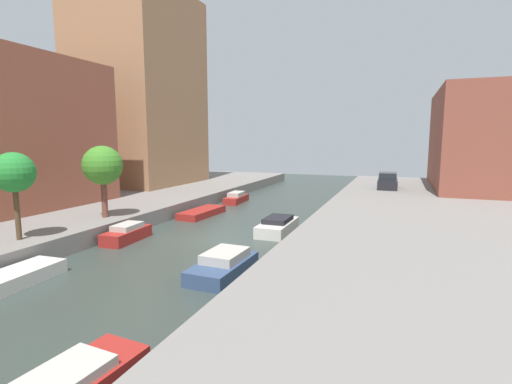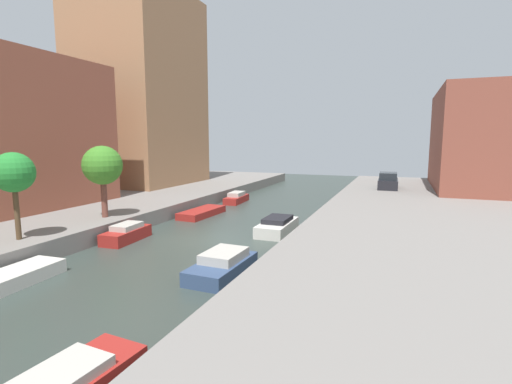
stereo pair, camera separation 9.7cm
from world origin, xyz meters
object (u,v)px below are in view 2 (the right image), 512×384
(street_tree_1, at_px, (13,173))
(parked_car, at_px, (388,182))
(moored_boat_left_4, at_px, (202,213))
(moored_boat_right_2, at_px, (222,265))
(apartment_tower_far, at_px, (140,91))
(street_tree_2, at_px, (102,166))
(low_block_right, at_px, (494,140))
(moored_boat_right_3, at_px, (277,226))
(moored_boat_left_2, at_px, (10,279))
(moored_boat_left_5, at_px, (236,198))
(moored_boat_left_3, at_px, (126,234))

(street_tree_1, height_order, parked_car, street_tree_1)
(moored_boat_left_4, xyz_separation_m, moored_boat_right_2, (6.93, -10.71, 0.17))
(apartment_tower_far, relative_size, street_tree_2, 4.53)
(parked_car, xyz_separation_m, moored_boat_right_2, (-5.69, -24.46, -1.23))
(low_block_right, bearing_deg, apartment_tower_far, -168.04)
(moored_boat_right_3, bearing_deg, moored_boat_left_4, 156.72)
(moored_boat_left_4, bearing_deg, moored_boat_left_2, -90.91)
(apartment_tower_far, distance_m, street_tree_2, 19.82)
(moored_boat_left_2, relative_size, moored_boat_right_2, 1.10)
(moored_boat_left_2, bearing_deg, street_tree_2, 108.11)
(parked_car, bearing_deg, moored_boat_right_2, -103.09)
(street_tree_2, bearing_deg, moored_boat_left_4, 67.17)
(apartment_tower_far, relative_size, moored_boat_right_3, 4.91)
(low_block_right, xyz_separation_m, moored_boat_left_2, (-21.92, -31.29, -5.35))
(apartment_tower_far, bearing_deg, parked_car, 10.07)
(apartment_tower_far, distance_m, moored_boat_left_4, 18.66)
(street_tree_2, bearing_deg, apartment_tower_far, 120.47)
(moored_boat_left_2, relative_size, moored_boat_left_5, 1.15)
(apartment_tower_far, relative_size, moored_boat_left_2, 4.73)
(apartment_tower_far, relative_size, moored_boat_left_3, 6.04)
(low_block_right, bearing_deg, parked_car, -162.97)
(moored_boat_left_5, distance_m, moored_boat_right_3, 11.65)
(street_tree_2, relative_size, moored_boat_right_3, 1.09)
(low_block_right, relative_size, street_tree_2, 3.51)
(moored_boat_left_2, bearing_deg, apartment_tower_far, 116.64)
(moored_boat_left_4, bearing_deg, low_block_right, 37.33)
(moored_boat_left_2, bearing_deg, parked_car, 65.74)
(street_tree_2, height_order, moored_boat_left_4, street_tree_2)
(apartment_tower_far, xyz_separation_m, moored_boat_right_3, (19.17, -12.28, -10.29))
(apartment_tower_far, height_order, moored_boat_right_2, apartment_tower_far)
(low_block_right, relative_size, moored_boat_left_4, 3.33)
(street_tree_2, xyz_separation_m, moored_boat_left_4, (2.85, 6.77, -3.84))
(moored_boat_left_4, height_order, moored_boat_right_3, moored_boat_right_3)
(moored_boat_left_2, height_order, moored_boat_left_4, moored_boat_left_2)
(moored_boat_right_2, bearing_deg, apartment_tower_far, 133.84)
(moored_boat_left_3, distance_m, moored_boat_left_4, 7.77)
(moored_boat_left_5, bearing_deg, moored_boat_left_3, -91.82)
(moored_boat_left_2, height_order, moored_boat_right_2, moored_boat_right_2)
(low_block_right, distance_m, moored_boat_right_2, 31.42)
(low_block_right, bearing_deg, street_tree_2, -136.47)
(street_tree_1, bearing_deg, parked_car, 59.34)
(street_tree_2, height_order, moored_boat_left_2, street_tree_2)
(moored_boat_left_5, bearing_deg, parked_car, 30.02)
(street_tree_1, distance_m, moored_boat_left_3, 6.34)
(apartment_tower_far, bearing_deg, street_tree_2, -59.53)
(moored_boat_left_4, distance_m, moored_boat_right_2, 12.75)
(parked_car, xyz_separation_m, moored_boat_left_2, (-12.85, -28.52, -1.37))
(apartment_tower_far, relative_size, street_tree_1, 4.76)
(apartment_tower_far, bearing_deg, moored_boat_right_3, -32.64)
(low_block_right, xyz_separation_m, moored_boat_right_3, (-14.83, -19.48, -5.21))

